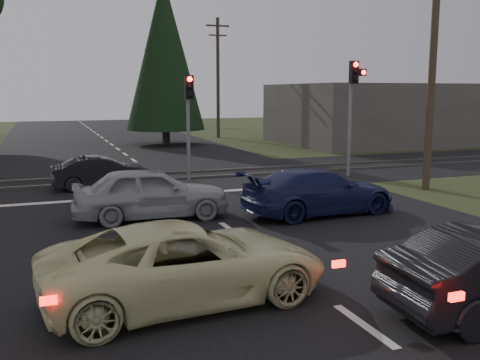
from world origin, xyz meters
name	(u,v)px	position (x,y,z in m)	size (l,w,h in m)	color
ground	(281,266)	(0.00, 0.00, 0.00)	(120.00, 120.00, 0.00)	#2D391A
road	(169,186)	(0.00, 10.00, 0.01)	(14.00, 100.00, 0.01)	black
rail_corridor	(158,178)	(0.00, 12.00, 0.01)	(120.00, 8.00, 0.01)	black
stop_line	(181,194)	(0.00, 8.20, 0.01)	(13.00, 0.35, 0.00)	silver
rail_near	(162,180)	(0.00, 11.20, 0.05)	(120.00, 0.12, 0.10)	#59544C
rail_far	(154,174)	(0.00, 12.80, 0.05)	(120.00, 0.12, 0.10)	#59544C
traffic_signal_right	(353,96)	(7.55, 9.47, 3.31)	(0.68, 0.48, 4.70)	slate
traffic_signal_center	(189,109)	(1.00, 10.68, 2.81)	(0.32, 0.48, 4.10)	slate
utility_pole_near	(433,55)	(8.50, 6.00, 4.73)	(1.80, 0.26, 9.00)	#4C3D2D
utility_pole_mid	(218,76)	(8.50, 30.00, 4.73)	(1.80, 0.26, 9.00)	#4C3D2D
utility_pole_far	(153,82)	(8.50, 55.00, 4.73)	(1.80, 0.26, 9.00)	#4C3D2D
conifer_tree	(164,53)	(3.50, 26.00, 5.99)	(5.20, 5.20, 11.00)	#473D33
building_right	(384,114)	(18.00, 22.00, 2.00)	(14.00, 10.00, 4.00)	#59514C
cream_coupe	(187,263)	(-2.24, -1.12, 0.66)	(2.20, 4.77, 1.32)	beige
silver_car	(151,193)	(-1.64, 4.97, 0.72)	(1.70, 4.24, 1.44)	#9CA0A3
blue_sedan	(319,192)	(2.96, 3.85, 0.66)	(1.85, 4.54, 1.32)	#171C46
dark_car_far	(102,172)	(-2.39, 10.32, 0.58)	(1.23, 3.53, 1.16)	black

